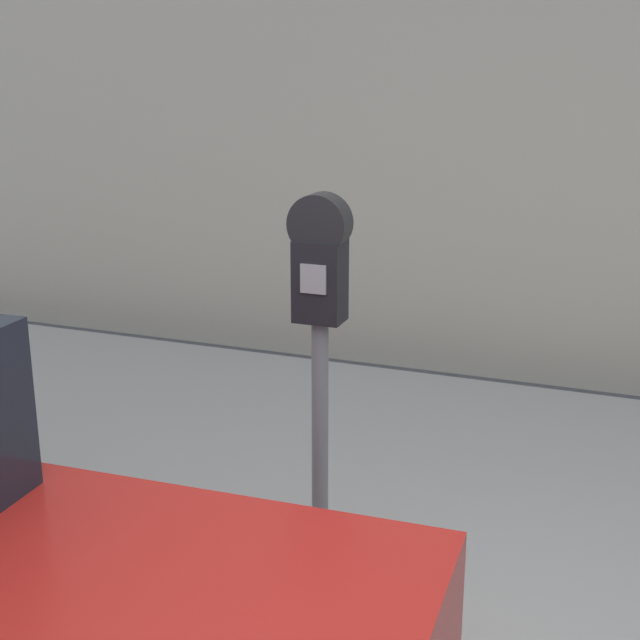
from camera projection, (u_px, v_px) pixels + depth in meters
name	position (u px, v px, depth m)	size (l,w,h in m)	color
sidewalk	(496.00, 500.00, 4.16)	(24.00, 2.80, 0.13)	#9E9B96
parking_meter	(320.00, 311.00, 3.16)	(0.21, 0.13, 1.47)	slate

